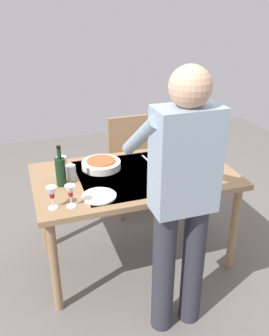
{
  "coord_description": "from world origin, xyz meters",
  "views": [
    {
      "loc": [
        0.78,
        2.33,
        2.0
      ],
      "look_at": [
        0.0,
        0.0,
        0.82
      ],
      "focal_mm": 39.24,
      "sensor_mm": 36.0,
      "label": 1
    }
  ],
  "objects_px": {
    "water_cup_near_left": "(164,169)",
    "water_cup_near_right": "(62,163)",
    "dinner_plate_near": "(182,164)",
    "side_bowl_salad": "(166,182)",
    "wine_bottle": "(61,171)",
    "wine_glass_right": "(52,194)",
    "person_server": "(182,194)",
    "serving_bowl_pasta": "(101,164)",
    "wine_glass_left": "(70,192)",
    "dinner_plate_far": "(99,196)",
    "water_cup_far_left": "(71,172)",
    "chair_near": "(131,157)",
    "dining_table": "(134,184)",
    "side_bowl_bread": "(192,150)"
  },
  "relations": [
    {
      "from": "wine_glass_left",
      "to": "dinner_plate_far",
      "type": "bearing_deg",
      "value": -162.28
    },
    {
      "from": "side_bowl_salad",
      "to": "dinner_plate_near",
      "type": "distance_m",
      "value": 0.39
    },
    {
      "from": "water_cup_near_right",
      "to": "water_cup_far_left",
      "type": "distance_m",
      "value": 0.18
    },
    {
      "from": "water_cup_far_left",
      "to": "dinner_plate_far",
      "type": "distance_m",
      "value": 0.35
    },
    {
      "from": "water_cup_near_right",
      "to": "dinner_plate_near",
      "type": "distance_m",
      "value": 0.93
    },
    {
      "from": "wine_glass_right",
      "to": "side_bowl_bread",
      "type": "distance_m",
      "value": 1.32
    },
    {
      "from": "chair_near",
      "to": "water_cup_far_left",
      "type": "bearing_deg",
      "value": 46.88
    },
    {
      "from": "person_server",
      "to": "chair_near",
      "type": "bearing_deg",
      "value": -97.0
    },
    {
      "from": "wine_bottle",
      "to": "wine_glass_right",
      "type": "bearing_deg",
      "value": 71.77
    },
    {
      "from": "person_server",
      "to": "water_cup_far_left",
      "type": "height_order",
      "value": "person_server"
    },
    {
      "from": "water_cup_near_left",
      "to": "dinner_plate_near",
      "type": "distance_m",
      "value": 0.24
    },
    {
      "from": "person_server",
      "to": "dinner_plate_far",
      "type": "relative_size",
      "value": 7.34
    },
    {
      "from": "chair_near",
      "to": "serving_bowl_pasta",
      "type": "relative_size",
      "value": 3.03
    },
    {
      "from": "chair_near",
      "to": "serving_bowl_pasta",
      "type": "height_order",
      "value": "chair_near"
    },
    {
      "from": "chair_near",
      "to": "side_bowl_bread",
      "type": "relative_size",
      "value": 5.69
    },
    {
      "from": "side_bowl_bread",
      "to": "water_cup_near_right",
      "type": "bearing_deg",
      "value": -1.76
    },
    {
      "from": "dinner_plate_near",
      "to": "dining_table",
      "type": "bearing_deg",
      "value": 4.3
    },
    {
      "from": "wine_glass_left",
      "to": "wine_bottle",
      "type": "bearing_deg",
      "value": -87.24
    },
    {
      "from": "person_server",
      "to": "serving_bowl_pasta",
      "type": "distance_m",
      "value": 0.93
    },
    {
      "from": "water_cup_near_left",
      "to": "water_cup_near_right",
      "type": "xyz_separation_m",
      "value": [
        0.7,
        -0.34,
        0.0
      ]
    },
    {
      "from": "wine_glass_right",
      "to": "water_cup_near_left",
      "type": "xyz_separation_m",
      "value": [
        -0.84,
        -0.2,
        -0.06
      ]
    },
    {
      "from": "wine_bottle",
      "to": "wine_glass_left",
      "type": "bearing_deg",
      "value": 92.76
    },
    {
      "from": "wine_glass_right",
      "to": "dining_table",
      "type": "bearing_deg",
      "value": -155.3
    },
    {
      "from": "dinner_plate_near",
      "to": "side_bowl_salad",
      "type": "bearing_deg",
      "value": 48.15
    },
    {
      "from": "water_cup_far_left",
      "to": "serving_bowl_pasta",
      "type": "relative_size",
      "value": 0.36
    },
    {
      "from": "side_bowl_salad",
      "to": "water_cup_near_left",
      "type": "bearing_deg",
      "value": -106.99
    },
    {
      "from": "serving_bowl_pasta",
      "to": "dinner_plate_near",
      "type": "distance_m",
      "value": 0.63
    },
    {
      "from": "chair_near",
      "to": "water_cup_far_left",
      "type": "xyz_separation_m",
      "value": [
        0.7,
        0.74,
        0.29
      ]
    },
    {
      "from": "water_cup_far_left",
      "to": "dinner_plate_far",
      "type": "relative_size",
      "value": 0.47
    },
    {
      "from": "dining_table",
      "to": "water_cup_near_right",
      "type": "xyz_separation_m",
      "value": [
        0.5,
        -0.25,
        0.13
      ]
    },
    {
      "from": "wine_bottle",
      "to": "dinner_plate_near",
      "type": "relative_size",
      "value": 1.29
    },
    {
      "from": "dining_table",
      "to": "water_cup_far_left",
      "type": "distance_m",
      "value": 0.49
    },
    {
      "from": "dining_table",
      "to": "side_bowl_bread",
      "type": "xyz_separation_m",
      "value": [
        -0.58,
        -0.22,
        0.12
      ]
    },
    {
      "from": "serving_bowl_pasta",
      "to": "dinner_plate_near",
      "type": "bearing_deg",
      "value": 166.23
    },
    {
      "from": "side_bowl_bread",
      "to": "dinner_plate_near",
      "type": "xyz_separation_m",
      "value": [
        0.17,
        0.19,
        -0.03
      ]
    },
    {
      "from": "water_cup_near_right",
      "to": "person_server",
      "type": "bearing_deg",
      "value": 120.18
    },
    {
      "from": "chair_near",
      "to": "wine_glass_right",
      "type": "xyz_separation_m",
      "value": [
        0.87,
        1.11,
        0.34
      ]
    },
    {
      "from": "side_bowl_bread",
      "to": "dinner_plate_far",
      "type": "distance_m",
      "value": 1.02
    },
    {
      "from": "water_cup_near_right",
      "to": "side_bowl_bread",
      "type": "bearing_deg",
      "value": 178.24
    },
    {
      "from": "wine_bottle",
      "to": "wine_glass_left",
      "type": "height_order",
      "value": "wine_bottle"
    },
    {
      "from": "wine_bottle",
      "to": "dinner_plate_near",
      "type": "height_order",
      "value": "wine_bottle"
    },
    {
      "from": "wine_bottle",
      "to": "chair_near",
      "type": "bearing_deg",
      "value": -133.65
    },
    {
      "from": "wine_bottle",
      "to": "dinner_plate_far",
      "type": "height_order",
      "value": "wine_bottle"
    },
    {
      "from": "wine_glass_right",
      "to": "water_cup_far_left",
      "type": "distance_m",
      "value": 0.41
    },
    {
      "from": "wine_glass_left",
      "to": "water_cup_far_left",
      "type": "bearing_deg",
      "value": -99.61
    },
    {
      "from": "dinner_plate_far",
      "to": "dinner_plate_near",
      "type": "bearing_deg",
      "value": -159.33
    },
    {
      "from": "wine_glass_right",
      "to": "side_bowl_salad",
      "type": "relative_size",
      "value": 0.84
    },
    {
      "from": "water_cup_far_left",
      "to": "wine_glass_left",
      "type": "bearing_deg",
      "value": 80.39
    },
    {
      "from": "wine_glass_left",
      "to": "serving_bowl_pasta",
      "type": "distance_m",
      "value": 0.59
    },
    {
      "from": "dining_table",
      "to": "water_cup_far_left",
      "type": "relative_size",
      "value": 13.93
    }
  ]
}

